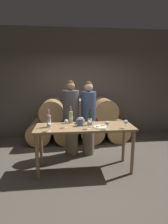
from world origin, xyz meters
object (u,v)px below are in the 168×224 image
object	(u,v)px
person_right	(88,118)
cheese_plate	(100,127)
wine_glass_left	(66,122)
wine_glass_right	(107,123)
person_left	(71,119)
blue_crock	(80,122)
bread_basket	(80,121)
tasting_table	(85,132)
wine_glass_far_left	(49,125)
wine_bottle_rose	(49,121)
wine_glass_far_right	(126,122)
wine_bottle_white	(71,117)
wine_glass_center	(89,123)
wine_bottle_red	(90,119)

from	to	relation	value
person_right	cheese_plate	world-z (taller)	person_right
cheese_plate	wine_glass_left	distance (m)	0.64
wine_glass_right	person_left	bearing A→B (deg)	122.38
blue_crock	bread_basket	xyz separation A→B (m)	(0.03, 0.18, -0.02)
tasting_table	wine_glass_left	xyz separation A→B (m)	(-0.35, -0.06, 0.24)
bread_basket	wine_glass_far_left	distance (m)	0.76
person_left	wine_bottle_rose	world-z (taller)	person_left
person_right	wine_glass_left	size ratio (longest dim) A/B	10.96
bread_basket	wine_glass_far_right	world-z (taller)	wine_glass_far_right
wine_bottle_rose	cheese_plate	distance (m)	0.97
wine_bottle_white	wine_bottle_rose	world-z (taller)	wine_bottle_white
person_right	bread_basket	distance (m)	0.55
wine_bottle_rose	bread_basket	distance (m)	0.65
person_right	bread_basket	world-z (taller)	person_right
wine_bottle_white	cheese_plate	xyz separation A→B (m)	(0.54, -0.36, -0.11)
wine_glass_right	wine_glass_center	bearing A→B (deg)	168.14
wine_bottle_white	wine_glass_left	world-z (taller)	wine_bottle_white
person_left	wine_glass_far_right	world-z (taller)	person_left
person_left	blue_crock	xyz separation A→B (m)	(0.15, -0.68, 0.09)
cheese_plate	wine_glass_center	world-z (taller)	wine_glass_center
tasting_table	cheese_plate	bearing A→B (deg)	-19.62
tasting_table	person_right	xyz separation A→B (m)	(0.17, 0.72, 0.10)
tasting_table	wine_glass_far_left	distance (m)	0.74
wine_glass_center	wine_glass_right	distance (m)	0.33
tasting_table	bread_basket	size ratio (longest dim) A/B	10.88
wine_bottle_red	cheese_plate	size ratio (longest dim) A/B	1.34
wine_bottle_rose	wine_glass_far_left	world-z (taller)	wine_bottle_rose
wine_glass_right	cheese_plate	bearing A→B (deg)	123.10
person_left	bread_basket	bearing A→B (deg)	-70.83
wine_glass_right	wine_glass_far_right	distance (m)	0.36
tasting_table	wine_glass_left	size ratio (longest dim) A/B	11.91
tasting_table	wine_glass_far_right	xyz separation A→B (m)	(0.73, -0.21, 0.24)
person_right	wine_bottle_rose	world-z (taller)	person_right
bread_basket	cheese_plate	bearing A→B (deg)	-43.19
bread_basket	wine_glass_far_left	bearing A→B (deg)	-140.97
cheese_plate	wine_glass_far_left	distance (m)	0.95
wine_glass_left	wine_glass_far_right	bearing A→B (deg)	-7.96
cheese_plate	wine_glass_far_right	world-z (taller)	wine_glass_far_right
cheese_plate	wine_bottle_white	bearing A→B (deg)	146.02
wine_glass_left	wine_glass_far_right	size ratio (longest dim) A/B	1.00
wine_glass_right	wine_bottle_rose	bearing A→B (deg)	165.65
person_left	wine_bottle_red	distance (m)	0.74
blue_crock	wine_glass_left	size ratio (longest dim) A/B	0.81
wine_bottle_rose	wine_glass_center	world-z (taller)	wine_bottle_rose
wine_bottle_rose	wine_glass_far_left	size ratio (longest dim) A/B	2.09
wine_glass_center	wine_glass_far_right	size ratio (longest dim) A/B	1.00
wine_glass_far_left	wine_glass_right	distance (m)	1.03
bread_basket	wine_glass_center	bearing A→B (deg)	-73.47
wine_bottle_white	blue_crock	size ratio (longest dim) A/B	2.68
wine_bottle_white	wine_glass_right	size ratio (longest dim) A/B	2.16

